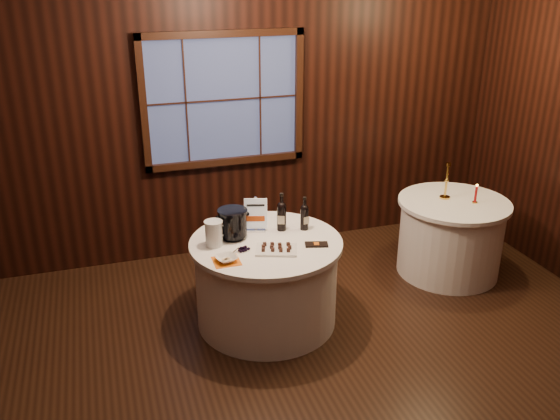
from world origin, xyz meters
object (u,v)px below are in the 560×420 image
object	(u,v)px
sign_stand	(256,219)
grape_bunch	(244,249)
port_bottle_left	(282,214)
port_bottle_right	(304,215)
chocolate_box	(316,244)
main_table	(266,281)
ice_bucket	(233,223)
side_table	(450,236)
cracker_bowl	(226,259)
chocolate_plate	(276,249)
brass_candlestick	(446,186)
glass_pitcher	(214,233)
red_candle	(476,196)

from	to	relation	value
sign_stand	grape_bunch	size ratio (longest dim) A/B	1.98
port_bottle_left	port_bottle_right	xyz separation A→B (m)	(0.19, -0.05, -0.02)
chocolate_box	main_table	bearing A→B (deg)	166.59
grape_bunch	ice_bucket	bearing A→B (deg)	94.96
side_table	chocolate_box	size ratio (longest dim) A/B	5.79
port_bottle_left	ice_bucket	size ratio (longest dim) A/B	1.32
port_bottle_left	cracker_bowl	bearing A→B (deg)	-120.73
sign_stand	port_bottle_right	distance (m)	0.42
main_table	ice_bucket	xyz separation A→B (m)	(-0.25, 0.14, 0.52)
ice_bucket	chocolate_plate	xyz separation A→B (m)	(0.27, -0.34, -0.12)
brass_candlestick	glass_pitcher	bearing A→B (deg)	-171.70
side_table	main_table	bearing A→B (deg)	-171.47
port_bottle_left	glass_pitcher	world-z (taller)	port_bottle_left
sign_stand	port_bottle_right	size ratio (longest dim) A/B	1.05
port_bottle_right	ice_bucket	world-z (taller)	port_bottle_right
grape_bunch	brass_candlestick	size ratio (longest dim) A/B	0.44
chocolate_plate	red_candle	world-z (taller)	red_candle
ice_bucket	chocolate_box	bearing A→B (deg)	-29.21
port_bottle_left	red_candle	distance (m)	1.96
side_table	port_bottle_left	xyz separation A→B (m)	(-1.81, -0.13, 0.53)
cracker_bowl	brass_candlestick	world-z (taller)	brass_candlestick
port_bottle_right	chocolate_plate	size ratio (longest dim) A/B	0.78
port_bottle_right	ice_bucket	bearing A→B (deg)	168.37
main_table	red_candle	size ratio (longest dim) A/B	6.61
port_bottle_left	chocolate_plate	distance (m)	0.43
red_candle	grape_bunch	bearing A→B (deg)	-172.29
sign_stand	ice_bucket	distance (m)	0.24
main_table	port_bottle_right	distance (m)	0.65
ice_bucket	cracker_bowl	world-z (taller)	ice_bucket
red_candle	chocolate_box	bearing A→B (deg)	-167.37
side_table	cracker_bowl	xyz separation A→B (m)	(-2.40, -0.56, 0.41)
main_table	port_bottle_left	bearing A→B (deg)	41.98
main_table	chocolate_plate	world-z (taller)	chocolate_plate
glass_pitcher	chocolate_plate	bearing A→B (deg)	-47.74
chocolate_box	grape_bunch	bearing A→B (deg)	-171.86
sign_stand	glass_pitcher	size ratio (longest dim) A/B	1.45
chocolate_box	chocolate_plate	bearing A→B (deg)	-164.61
grape_bunch	cracker_bowl	distance (m)	0.22
chocolate_plate	chocolate_box	size ratio (longest dim) A/B	2.05
glass_pitcher	cracker_bowl	world-z (taller)	glass_pitcher
port_bottle_left	chocolate_plate	size ratio (longest dim) A/B	0.88
side_table	sign_stand	xyz separation A→B (m)	(-2.02, -0.08, 0.49)
side_table	port_bottle_left	bearing A→B (deg)	-175.97
port_bottle_left	chocolate_plate	xyz separation A→B (m)	(-0.16, -0.38, -0.13)
main_table	side_table	world-z (taller)	same
ice_bucket	glass_pitcher	size ratio (longest dim) A/B	1.18
side_table	chocolate_box	distance (m)	1.75
port_bottle_left	port_bottle_right	bearing A→B (deg)	8.85
main_table	red_candle	xyz separation A→B (m)	(2.15, 0.19, 0.46)
cracker_bowl	chocolate_box	bearing A→B (deg)	3.78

